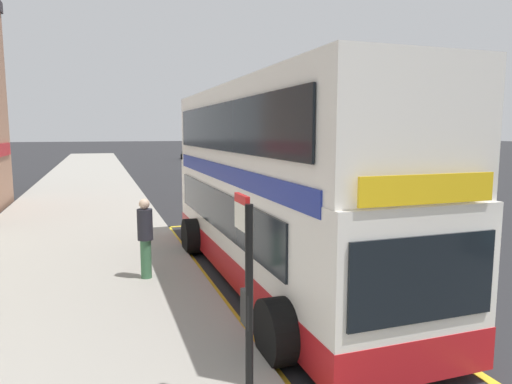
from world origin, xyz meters
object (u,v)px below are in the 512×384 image
Objects in this scene: parked_car_silver_across at (221,165)px; pedestrian_waiting_near_sign at (145,235)px; double_decker_bus at (274,191)px; bus_stop_sign at (247,290)px; parked_car_grey_far at (191,153)px.

parked_car_silver_across is 25.69m from pedestrian_waiting_near_sign.
double_decker_bus is 2.44× the size of parked_car_silver_across.
double_decker_bus is at bearing -12.85° from pedestrian_waiting_near_sign.
parked_car_silver_across is (5.26, 25.03, -1.26)m from double_decker_bus.
parked_car_silver_across is at bearing 75.96° from bus_stop_sign.
parked_car_grey_far is at bearing 79.70° from bus_stop_sign.
parked_car_silver_across is (7.49, 29.97, -0.87)m from bus_stop_sign.
parked_car_grey_far is 46.84m from pedestrian_waiting_near_sign.
double_decker_bus reaches higher than parked_car_silver_across.
double_decker_bus is at bearing 78.72° from parked_car_grey_far.
double_decker_bus is 5.71× the size of pedestrian_waiting_near_sign.
pedestrian_waiting_near_sign reaches higher than parked_car_silver_across.
parked_car_grey_far and parked_car_silver_across have the same top height.
double_decker_bus is at bearing 65.68° from bus_stop_sign.
parked_car_grey_far is at bearing 81.31° from double_decker_bus.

